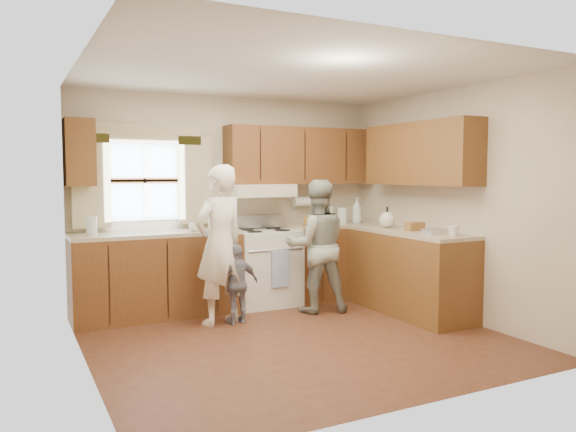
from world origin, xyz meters
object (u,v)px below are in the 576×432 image
child (237,284)px  stove (264,266)px  woman_right (317,246)px  woman_left (220,245)px

child → stove: bearing=-142.5°
stove → child: bearing=-132.8°
stove → child: stove is taller
stove → woman_right: bearing=-55.9°
woman_left → woman_right: bearing=161.9°
stove → woman_right: 0.76m
woman_left → woman_right: size_ratio=1.11×
stove → child: size_ratio=1.27×
woman_left → woman_right: (1.17, -0.00, -0.08)m
stove → child: 0.89m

